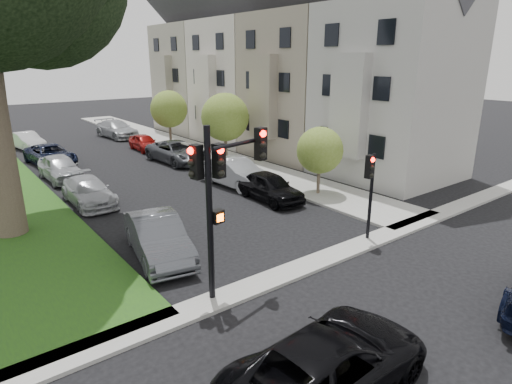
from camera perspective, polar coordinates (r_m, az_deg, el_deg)
ground at (r=14.11m, az=12.77°, el=-12.66°), size 140.00×140.00×0.00m
sidewalk_right at (r=36.25m, az=-9.92°, el=6.14°), size 3.50×44.00×0.12m
sidewalk_cross at (r=15.26m, az=6.97°, el=-9.67°), size 60.00×1.00×0.12m
house_a at (r=27.04m, az=18.09°, el=16.51°), size 7.70×7.55×15.97m
house_b at (r=31.96m, az=6.56°, el=17.22°), size 7.70×7.55×15.97m
house_c at (r=37.73m, az=-1.72°, el=17.33°), size 7.70×7.55×15.97m
house_d at (r=44.03m, az=-7.71°, el=17.19°), size 7.70×7.55×15.97m
small_tree_a at (r=22.45m, az=8.50°, el=5.52°), size 2.43×2.43×3.64m
small_tree_b at (r=29.07m, az=-4.15°, el=9.91°), size 3.21×3.21×4.82m
small_tree_c at (r=36.26m, az=-11.53°, el=10.77°), size 3.01×3.01×4.52m
traffic_signal_main at (r=12.12m, az=-4.75°, el=1.37°), size 2.58×0.72×5.27m
traffic_signal_secondary at (r=16.87m, az=14.97°, el=1.33°), size 0.47×0.38×3.54m
car_cross_near at (r=10.02m, az=9.85°, el=-21.51°), size 5.28×2.67×1.43m
car_parked_0 at (r=21.78m, az=1.85°, el=0.72°), size 1.88×4.30×1.44m
car_parked_1 at (r=24.19m, az=-2.76°, el=2.60°), size 2.06×4.98×1.60m
car_parked_2 at (r=30.40m, az=-10.48°, el=5.28°), size 2.87×5.52×1.48m
car_parked_3 at (r=35.04m, az=-14.65°, el=6.42°), size 1.61×3.79×1.28m
car_parked_4 at (r=41.56m, az=-18.07°, el=7.97°), size 2.73×5.55×1.55m
car_parked_5 at (r=15.96m, az=-12.96°, el=-5.90°), size 2.51×4.94×1.55m
car_parked_6 at (r=22.82m, az=-21.43°, el=0.09°), size 1.85×4.50×1.30m
car_parked_7 at (r=27.96m, az=-24.63°, el=2.96°), size 1.94×4.50×1.51m
car_parked_8 at (r=32.41m, az=-25.72°, el=4.50°), size 2.78×5.19×1.39m
car_parked_9 at (r=38.81m, az=-28.23°, el=6.02°), size 2.25×4.38×1.37m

